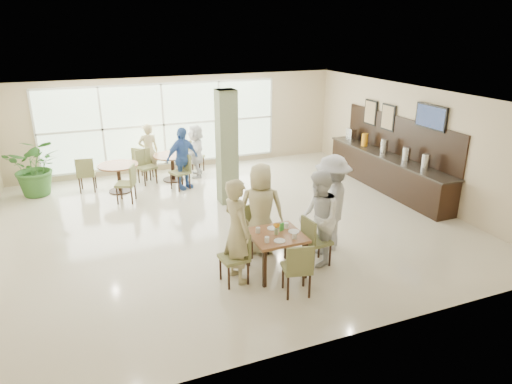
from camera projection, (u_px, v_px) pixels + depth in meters
name	position (u px, v px, depth m)	size (l,w,h in m)	color
ground	(228.00, 221.00, 10.39)	(10.00, 10.00, 0.00)	beige
room_shell	(227.00, 149.00, 9.80)	(10.00, 10.00, 10.00)	white
window_bank	(164.00, 125.00, 13.61)	(7.00, 0.04, 7.00)	silver
column	(227.00, 148.00, 11.09)	(0.45, 0.45, 2.80)	#606B4B
main_table	(276.00, 239.00, 8.06)	(0.92, 0.92, 0.75)	brown
round_table_left	(118.00, 171.00, 12.07)	(1.05, 1.05, 0.75)	brown
round_table_right	(172.00, 161.00, 12.97)	(1.06, 1.06, 0.75)	brown
chairs_main_table	(276.00, 248.00, 8.12)	(2.12, 2.10, 0.95)	olive
chairs_table_left	(120.00, 175.00, 12.07)	(2.13, 1.82, 0.95)	olive
chairs_table_right	(173.00, 164.00, 13.03)	(2.18, 1.92, 0.95)	olive
tabletop_clutter	(278.00, 231.00, 8.00)	(0.75, 0.71, 0.21)	white
buffet_counter	(387.00, 169.00, 12.28)	(0.64, 4.70, 1.95)	black
wall_tv	(431.00, 117.00, 10.85)	(0.06, 1.00, 0.58)	black
framed_art_a	(388.00, 117.00, 12.35)	(0.05, 0.55, 0.70)	black
framed_art_b	(371.00, 112.00, 13.04)	(0.05, 0.55, 0.70)	black
potted_plant	(36.00, 167.00, 11.78)	(1.38, 1.38, 1.53)	#34692A
teen_left	(237.00, 231.00, 7.74)	(0.68, 0.45, 1.86)	tan
teen_far	(261.00, 209.00, 8.73)	(0.88, 0.48, 1.80)	tan
teen_right	(319.00, 219.00, 8.30)	(0.87, 0.68, 1.80)	white
teen_standing	(332.00, 203.00, 8.88)	(1.23, 0.71, 1.91)	#B5B5B8
adult_a	(182.00, 158.00, 12.22)	(0.99, 0.56, 1.69)	#3961AC
adult_b	(196.00, 151.00, 13.26)	(1.41, 0.61, 1.52)	white
adult_standing	(149.00, 151.00, 13.12)	(0.58, 0.38, 1.59)	tan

